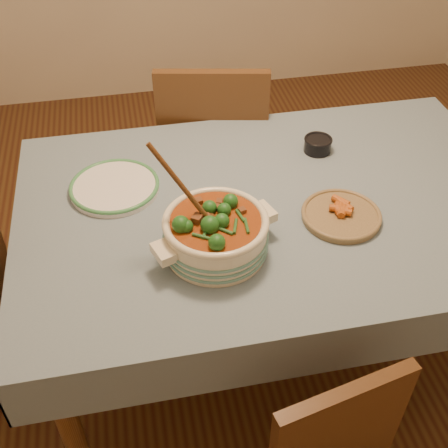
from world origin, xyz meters
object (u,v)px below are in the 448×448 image
stew_casserole (216,231)px  dining_table (274,222)px  white_plate (115,187)px  chair_far (213,147)px  condiment_bowl (318,144)px  fried_plate (341,214)px

stew_casserole → dining_table: bearing=39.0°
white_plate → chair_far: size_ratio=0.40×
condiment_bowl → dining_table: bearing=-131.8°
dining_table → chair_far: size_ratio=1.76×
stew_casserole → white_plate: bearing=128.2°
dining_table → fried_plate: fried_plate is taller
dining_table → condiment_bowl: size_ratio=15.38×
white_plate → fried_plate: bearing=-22.4°
white_plate → chair_far: (0.43, 0.51, -0.23)m
fried_plate → white_plate: bearing=157.6°
condiment_bowl → chair_far: bearing=126.6°
white_plate → condiment_bowl: 0.74m
fried_plate → chair_far: bearing=108.5°
fried_plate → chair_far: 0.87m
stew_casserole → condiment_bowl: stew_casserole is taller
stew_casserole → condiment_bowl: 0.64m
stew_casserole → white_plate: size_ratio=1.01×
chair_far → condiment_bowl: bearing=138.0°
white_plate → fried_plate: (0.69, -0.29, 0.00)m
condiment_bowl → chair_far: size_ratio=0.11×
condiment_bowl → fried_plate: bearing=-97.0°
dining_table → white_plate: white_plate is taller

